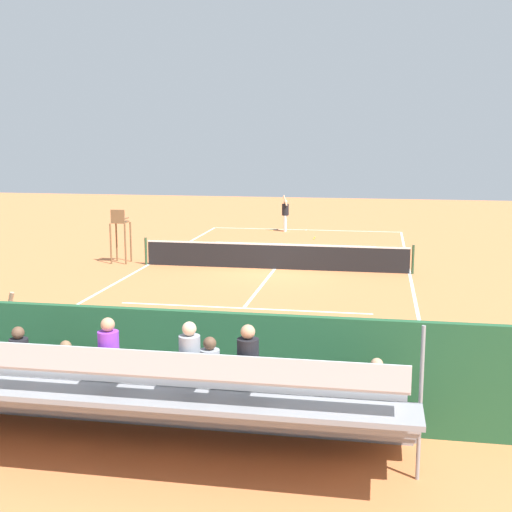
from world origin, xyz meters
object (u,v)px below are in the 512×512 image
at_px(courtside_bench, 337,384).
at_px(equipment_bag, 254,401).
at_px(tennis_net, 275,256).
at_px(line_judge, 4,338).
at_px(umpire_chair, 120,230).
at_px(tennis_player, 285,212).
at_px(bleacher_stand, 124,393).
at_px(tennis_racket, 272,230).
at_px(tennis_ball_far, 315,237).
at_px(tennis_ball_near, 314,239).

height_order(courtside_bench, equipment_bag, courtside_bench).
bearing_deg(tennis_net, line_judge, 75.16).
relative_size(umpire_chair, tennis_player, 1.11).
xyz_separation_m(courtside_bench, line_judge, (6.65, -0.16, 0.46)).
distance_m(bleacher_stand, tennis_player, 25.62).
relative_size(tennis_net, tennis_racket, 18.78).
distance_m(bleacher_stand, tennis_ball_far, 23.55).
xyz_separation_m(tennis_net, umpire_chair, (6.20, -0.15, 0.81)).
relative_size(courtside_bench, line_judge, 0.93).
bearing_deg(bleacher_stand, umpire_chair, -68.48).
height_order(tennis_net, courtside_bench, tennis_net).
distance_m(tennis_player, tennis_ball_far, 2.90).
height_order(tennis_ball_near, tennis_ball_far, same).
bearing_deg(tennis_player, bleacher_stand, 92.08).
xyz_separation_m(bleacher_stand, tennis_racket, (1.69, -25.99, -0.97)).
bearing_deg(tennis_player, tennis_ball_near, 124.41).
distance_m(courtside_bench, equipment_bag, 1.56).
xyz_separation_m(tennis_racket, tennis_ball_near, (-2.52, 2.95, 0.02)).
xyz_separation_m(courtside_bench, tennis_ball_far, (2.43, -21.41, -0.53)).
relative_size(umpire_chair, tennis_ball_far, 32.42).
distance_m(umpire_chair, tennis_ball_near, 10.31).
xyz_separation_m(tennis_net, courtside_bench, (-3.18, 13.27, 0.06)).
bearing_deg(tennis_ball_near, line_judge, 78.51).
bearing_deg(tennis_ball_far, tennis_racket, -44.36).
height_order(umpire_chair, courtside_bench, umpire_chair).
xyz_separation_m(tennis_player, tennis_ball_near, (-1.75, 2.56, -0.98)).
xyz_separation_m(umpire_chair, line_judge, (-2.73, 13.26, -0.30)).
xyz_separation_m(tennis_player, line_judge, (2.47, 23.33, 0.00)).
height_order(courtside_bench, tennis_ball_far, courtside_bench).
xyz_separation_m(tennis_ball_near, line_judge, (4.22, 20.77, 0.98)).
height_order(bleacher_stand, umpire_chair, bleacher_stand).
distance_m(equipment_bag, tennis_ball_near, 21.08).
bearing_deg(tennis_ball_near, equipment_bag, 92.51).
height_order(tennis_racket, tennis_ball_far, tennis_ball_far).
relative_size(umpire_chair, courtside_bench, 1.19).
distance_m(umpire_chair, line_judge, 13.54).
distance_m(courtside_bench, tennis_ball_far, 21.56).
relative_size(tennis_ball_near, line_judge, 0.03).
xyz_separation_m(umpire_chair, equipment_bag, (-7.87, 13.55, -1.13)).
relative_size(bleacher_stand, tennis_ball_near, 137.27).
relative_size(umpire_chair, tennis_ball_near, 32.42).
distance_m(tennis_net, tennis_racket, 10.76).
relative_size(bleacher_stand, tennis_player, 4.70).
relative_size(courtside_bench, tennis_ball_near, 27.27).
relative_size(equipment_bag, tennis_ball_near, 13.64).
height_order(tennis_racket, tennis_ball_near, tennis_ball_near).
xyz_separation_m(equipment_bag, tennis_player, (2.68, -23.62, 0.84)).
xyz_separation_m(bleacher_stand, line_judge, (3.40, -2.27, 0.04)).
height_order(bleacher_stand, line_judge, bleacher_stand).
relative_size(tennis_net, tennis_ball_near, 156.06).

